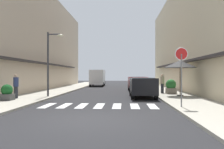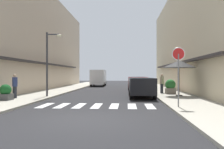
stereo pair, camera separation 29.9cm
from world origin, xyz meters
The scene contains 16 objects.
ground_plane centered at (0.00, 14.95, 0.00)m, with size 82.24×82.24×0.00m, color #232326.
sidewalk_left centered at (-5.29, 14.95, 0.06)m, with size 3.11×52.34×0.12m, color #ADA899.
sidewalk_right centered at (5.29, 14.95, 0.06)m, with size 3.11×52.34×0.12m, color #ADA899.
building_row_left centered at (-9.34, 15.82, 5.46)m, with size 5.50×35.64×10.94m.
building_row_right centered at (9.34, 15.82, 5.61)m, with size 5.50×35.64×11.22m.
crosswalk centered at (0.00, 3.94, 0.01)m, with size 6.15×2.20×0.01m.
parked_car_near centered at (2.69, 8.67, 0.92)m, with size 1.85×4.20×1.47m.
parked_car_mid centered at (2.69, 15.54, 0.92)m, with size 1.88×4.24×1.47m.
delivery_van centered at (-2.54, 26.25, 1.41)m, with size 2.10×5.44×2.37m.
round_street_sign centered at (4.14, 2.95, 2.36)m, with size 0.65×0.07×2.92m.
street_lamp centered at (-4.00, 8.28, 3.02)m, with size 1.19×0.28×4.67m.
cafe_umbrella centered at (5.51, 9.13, 2.47)m, with size 2.46×2.46×2.64m.
planter_corner centered at (-5.87, 5.44, 0.59)m, with size 0.73×0.73×0.98m.
planter_midblock centered at (5.20, 11.01, 0.71)m, with size 0.85×0.85×1.18m.
pedestrian_walking_near centered at (-5.87, 6.70, 0.96)m, with size 0.34×0.34×1.61m.
pedestrian_walking_far centered at (4.60, 11.71, 0.97)m, with size 0.34×0.34×1.63m.
Camera 1 is at (1.32, -8.99, 1.71)m, focal length 38.59 mm.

